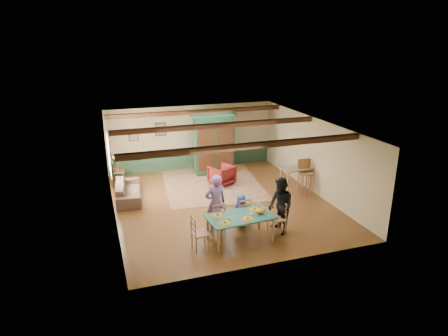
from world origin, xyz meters
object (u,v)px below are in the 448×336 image
object	(u,v)px
dining_chair_far_left	(217,217)
person_man	(216,203)
dining_chair_end_left	(200,233)
person_woman	(280,206)
sofa	(128,191)
counter_table	(296,179)
armoire	(214,144)
table_lamp	(117,164)
cat	(260,211)
bar_stool_left	(305,177)
armchair	(222,175)
bar_stool_right	(308,177)
person_child	(241,211)
dining_chair_far_right	(242,212)
dining_table	(240,228)
dining_chair_end_right	(277,218)
end_table	(118,178)

from	to	relation	value
dining_chair_far_left	person_man	distance (m)	0.40
dining_chair_end_left	person_woman	distance (m)	2.44
person_man	person_woman	bearing A→B (deg)	154.13
sofa	counter_table	distance (m)	5.98
armoire	table_lamp	distance (m)	3.91
cat	bar_stool_left	size ratio (longest dim) A/B	0.29
armchair	table_lamp	bearing A→B (deg)	-41.22
bar_stool_right	person_man	bearing A→B (deg)	-157.47
dining_chair_end_left	sofa	bearing A→B (deg)	15.54
table_lamp	person_woman	bearing A→B (deg)	-52.53
person_woman	bar_stool_right	distance (m)	3.39
dining_chair_end_left	armoire	xyz separation A→B (m)	(2.17, 5.83, 0.76)
person_woman	armoire	world-z (taller)	armoire
person_child	bar_stool_left	world-z (taller)	bar_stool_left
person_man	person_woman	world-z (taller)	person_man
person_man	bar_stool_left	world-z (taller)	person_man
dining_chair_end_left	dining_chair_far_right	bearing A→B (deg)	-65.08
bar_stool_left	dining_table	bearing A→B (deg)	-142.44
dining_chair_far_right	dining_chair_end_right	xyz separation A→B (m)	(0.81, -0.67, 0.00)
person_child	bar_stool_left	distance (m)	3.51
dining_chair_end_left	person_man	distance (m)	1.17
sofa	person_man	bearing A→B (deg)	-141.20
dining_chair_far_left	cat	xyz separation A→B (m)	(1.01, -0.75, 0.37)
dining_chair_far_left	person_woman	xyz separation A→B (m)	(1.71, -0.60, 0.35)
dining_chair_end_right	person_woman	distance (m)	0.37
dining_chair_end_left	person_woman	xyz separation A→B (m)	(2.41, 0.18, 0.35)
sofa	end_table	world-z (taller)	sofa
person_child	armchair	size ratio (longest dim) A/B	1.23
dining_chair_end_left	armoire	bearing A→B (deg)	-24.59
cat	armchair	distance (m)	4.49
table_lamp	bar_stool_left	world-z (taller)	bar_stool_left
bar_stool_left	dining_chair_far_left	bearing A→B (deg)	-153.57
dining_chair_far_left	bar_stool_right	bearing A→B (deg)	-159.08
cat	table_lamp	bearing A→B (deg)	117.59
dining_chair_far_right	sofa	world-z (taller)	dining_chair_far_right
dining_chair_far_left	counter_table	distance (m)	4.26
sofa	end_table	xyz separation A→B (m)	(-0.24, 1.45, -0.00)
person_woman	dining_chair_far_left	bearing A→B (deg)	-113.57
dining_table	dining_chair_end_right	world-z (taller)	dining_chair_end_right
table_lamp	counter_table	bearing A→B (deg)	-23.38
dining_chair_far_right	armoire	size ratio (longest dim) A/B	0.39
dining_chair_far_right	armoire	distance (m)	5.10
armoire	bar_stool_left	world-z (taller)	armoire
dining_table	bar_stool_right	bearing A→B (deg)	35.91
person_man	bar_stool_right	bearing A→B (deg)	-160.06
person_woman	bar_stool_left	xyz separation A→B (m)	(2.17, 2.43, -0.20)
dining_chair_end_right	bar_stool_left	xyz separation A→B (m)	(2.27, 2.44, 0.15)
dining_table	armchair	bearing A→B (deg)	78.40
cat	dining_chair_far_right	bearing A→B (deg)	100.37
cat	counter_table	world-z (taller)	cat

